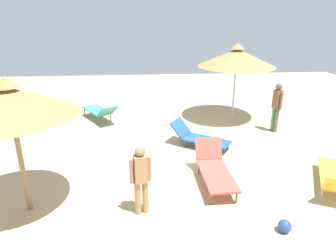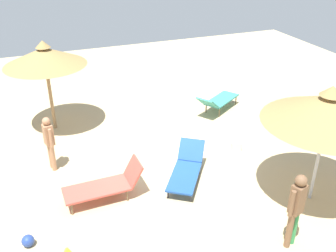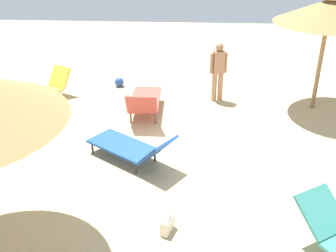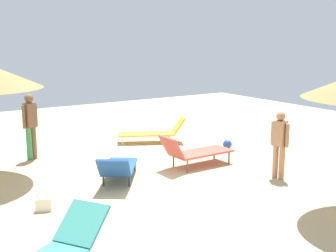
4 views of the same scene
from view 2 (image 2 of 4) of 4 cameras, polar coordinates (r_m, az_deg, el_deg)
ground at (r=10.76m, az=-0.65°, el=-6.22°), size 24.00×24.00×0.10m
parasol_umbrella_near_right at (r=9.04m, az=22.72°, el=2.37°), size 2.88×2.88×2.95m
parasol_umbrella_far_left at (r=12.33m, az=-17.85°, el=9.80°), size 2.50×2.50×2.92m
lounge_chair_back at (r=9.49m, az=-9.11°, el=-8.53°), size 1.90×0.74×0.88m
lounge_chair_near_left at (r=10.05m, az=2.76°, el=-6.31°), size 1.62×1.92×0.76m
lounge_chair_center at (r=13.74m, az=7.36°, el=3.78°), size 2.06×1.64×0.83m
person_standing_far_right at (r=10.66m, az=-17.18°, el=-2.09°), size 0.27×0.45×1.56m
person_standing_front at (r=8.19m, az=18.45°, el=-11.26°), size 0.43×0.29×1.75m
handbag at (r=11.56m, az=10.11°, el=-2.94°), size 0.32×0.22×0.41m
beach_ball at (r=8.84m, az=-20.06°, el=-15.70°), size 0.26×0.26×0.26m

